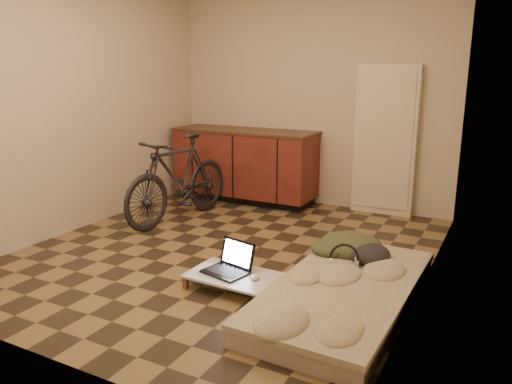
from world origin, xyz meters
The scene contains 10 objects.
room_shell centered at (0.00, 0.00, 1.30)m, with size 3.50×4.00×2.60m.
cabinets centered at (-0.75, 1.70, 0.47)m, with size 1.84×0.62×0.91m.
appliance_panel centered at (0.95, 1.94, 0.85)m, with size 0.70×0.10×1.70m, color beige.
bicycle centered at (-0.98, 0.60, 0.53)m, with size 0.48×1.63×1.05m, color black.
futon centered at (1.30, -0.51, 0.08)m, with size 0.95×1.89×0.16m.
clothing_pile centered at (1.19, 0.11, 0.28)m, with size 0.57×0.48×0.23m, color #384125, non-canonical shape.
headphones centered at (1.20, -0.22, 0.24)m, with size 0.25×0.23×0.17m, color black, non-canonical shape.
lap_desk centered at (0.46, -0.66, 0.10)m, with size 0.70×0.47×0.11m.
laptop centered at (0.40, -0.62, 0.16)m, with size 0.39×0.36×0.23m.
mouse centered at (0.65, -0.66, 0.13)m, with size 0.06×0.10×0.04m, color silver.
Camera 1 is at (2.29, -3.74, 1.67)m, focal length 35.00 mm.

